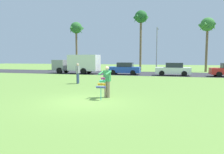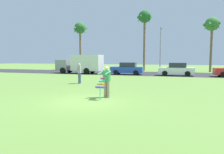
% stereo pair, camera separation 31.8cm
% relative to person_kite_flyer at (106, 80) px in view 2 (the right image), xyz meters
% --- Properties ---
extents(ground_plane, '(120.00, 120.00, 0.00)m').
position_rel_person_kite_flyer_xyz_m(ground_plane, '(-0.71, -1.29, -0.95)').
color(ground_plane, olive).
extents(road_strip, '(120.00, 8.00, 0.01)m').
position_rel_person_kite_flyer_xyz_m(road_strip, '(-0.71, 18.39, -0.95)').
color(road_strip, '#2D2D33').
rests_on(road_strip, ground).
extents(person_kite_flyer, '(0.64, 0.73, 1.73)m').
position_rel_person_kite_flyer_xyz_m(person_kite_flyer, '(0.00, 0.00, 0.00)').
color(person_kite_flyer, gray).
rests_on(person_kite_flyer, ground).
extents(kite_held, '(0.52, 0.66, 1.14)m').
position_rel_person_kite_flyer_xyz_m(kite_held, '(-0.11, -0.60, -0.19)').
color(kite_held, '#D83399').
rests_on(kite_held, ground).
extents(parked_truck_grey_van, '(6.76, 2.26, 2.62)m').
position_rel_person_kite_flyer_xyz_m(parked_truck_grey_van, '(-9.06, 15.99, 0.46)').
color(parked_truck_grey_van, gray).
rests_on(parked_truck_grey_van, ground).
extents(parked_car_blue, '(4.24, 1.90, 1.60)m').
position_rel_person_kite_flyer_xyz_m(parked_car_blue, '(-2.51, 15.99, -0.18)').
color(parked_car_blue, '#2347B7').
rests_on(parked_car_blue, ground).
extents(parked_car_white, '(4.22, 1.87, 1.60)m').
position_rel_person_kite_flyer_xyz_m(parked_car_white, '(3.68, 15.99, -0.18)').
color(parked_car_white, white).
rests_on(parked_car_white, ground).
extents(palm_tree_left_near, '(2.58, 2.71, 8.76)m').
position_rel_person_kite_flyer_xyz_m(palm_tree_left_near, '(-13.47, 24.72, 6.37)').
color(palm_tree_left_near, brown).
rests_on(palm_tree_left_near, ground).
extents(palm_tree_right_near, '(2.58, 2.71, 10.20)m').
position_rel_person_kite_flyer_xyz_m(palm_tree_right_near, '(-1.65, 25.07, 7.69)').
color(palm_tree_right_near, brown).
rests_on(palm_tree_right_near, ground).
extents(palm_tree_centre_far, '(2.58, 2.71, 8.44)m').
position_rel_person_kite_flyer_xyz_m(palm_tree_centre_far, '(8.76, 24.80, 6.08)').
color(palm_tree_centre_far, brown).
rests_on(palm_tree_centre_far, ground).
extents(streetlight_pole, '(0.24, 1.65, 7.00)m').
position_rel_person_kite_flyer_xyz_m(streetlight_pole, '(1.20, 23.03, 3.05)').
color(streetlight_pole, '#9E9EA3').
rests_on(streetlight_pole, ground).
extents(person_walker_near, '(0.23, 0.57, 1.73)m').
position_rel_person_kite_flyer_xyz_m(person_walker_near, '(-4.23, 5.32, -0.02)').
color(person_walker_near, '#384772').
rests_on(person_walker_near, ground).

